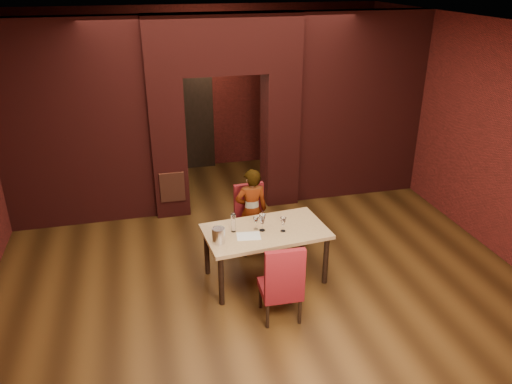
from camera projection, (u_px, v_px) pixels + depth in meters
floor at (254, 263)px, 7.06m from camera, size 8.00×8.00×0.00m
ceiling at (253, 27)px, 5.74m from camera, size 7.00×8.00×0.04m
wall_back at (206, 89)px, 9.93m from camera, size 7.00×0.04×3.20m
wall_right at (490, 137)px, 7.17m from camera, size 0.04×8.00×3.20m
pillar_left at (168, 147)px, 8.14m from camera, size 0.55×0.55×2.30m
pillar_right at (280, 138)px, 8.56m from camera, size 0.55×0.55×2.30m
lintel at (223, 43)px, 7.69m from camera, size 2.45×0.55×0.90m
wing_wall_left at (73, 126)px, 7.65m from camera, size 2.28×0.35×3.20m
wing_wall_right at (358, 107)px, 8.69m from camera, size 2.28×0.35×3.20m
vent_panel at (172, 187)px, 8.13m from camera, size 0.40×0.03×0.50m
rear_door at (188, 118)px, 10.02m from camera, size 0.90×0.08×2.10m
rear_door_frame at (188, 119)px, 9.99m from camera, size 1.02×0.04×2.22m
dining_table at (265, 254)px, 6.58m from camera, size 1.64×1.02×0.73m
chair_far at (253, 219)px, 7.24m from camera, size 0.47×0.47×0.97m
chair_near at (280, 280)px, 5.81m from camera, size 0.48×0.48×1.01m
person_seated at (252, 211)px, 7.13m from camera, size 0.47×0.31×1.29m
wine_glass_a at (256, 223)px, 6.41m from camera, size 0.07×0.07×0.18m
wine_glass_b at (262, 223)px, 6.37m from camera, size 0.09×0.09×0.23m
wine_glass_c at (283, 224)px, 6.36m from camera, size 0.08×0.08×0.20m
tasting_sheet at (249, 236)px, 6.28m from camera, size 0.32×0.25×0.00m
wine_bucket at (219, 235)px, 6.10m from camera, size 0.16×0.16×0.20m
water_bottle at (233, 222)px, 6.34m from camera, size 0.06×0.06×0.26m
potted_plant at (296, 232)px, 7.49m from camera, size 0.43×0.40×0.39m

